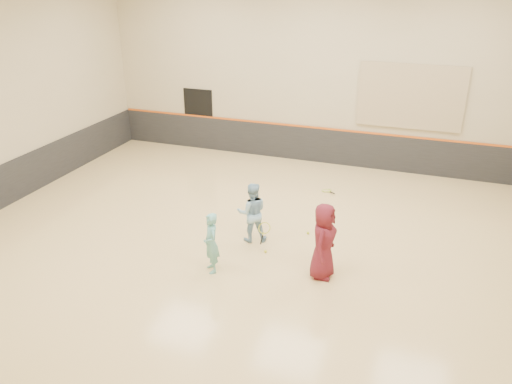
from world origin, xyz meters
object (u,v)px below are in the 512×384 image
(girl, at_px, (211,243))
(young_man, at_px, (324,241))
(spare_racket, at_px, (327,189))
(instructor, at_px, (252,212))

(girl, relative_size, young_man, 0.81)
(girl, distance_m, spare_racket, 5.36)
(instructor, xyz_separation_m, young_man, (1.96, -0.97, 0.10))
(instructor, distance_m, young_man, 2.19)
(girl, bearing_deg, instructor, 128.17)
(instructor, height_order, spare_racket, instructor)
(young_man, bearing_deg, girl, 107.76)
(instructor, relative_size, young_man, 0.88)
(young_man, height_order, spare_racket, young_man)
(instructor, distance_m, spare_racket, 3.77)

